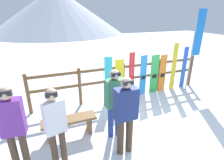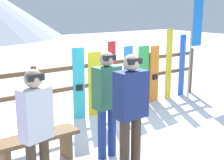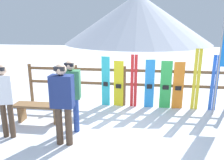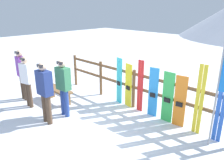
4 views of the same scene
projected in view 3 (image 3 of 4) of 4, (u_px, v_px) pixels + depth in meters
ground_plane at (118, 136)px, 4.83m from camera, size 40.00×40.00×0.00m
mountain_backdrop at (137, 19)px, 27.04m from camera, size 18.00×18.00×6.00m
fence at (124, 82)px, 6.48m from camera, size 6.00×0.10×1.21m
bench at (39, 109)px, 5.46m from camera, size 1.24×0.36×0.47m
person_navy at (62, 99)px, 4.27m from camera, size 0.45×0.25×1.68m
person_plaid_green at (71, 91)px, 4.82m from camera, size 0.43×0.27×1.65m
person_white at (5, 96)px, 4.56m from camera, size 0.40×0.29×1.61m
snowboard_cyan at (106, 82)px, 6.49m from camera, size 0.25×0.09×1.49m
snowboard_yellow at (119, 84)px, 6.46m from camera, size 0.29×0.10×1.37m
ski_pair_red at (134, 81)px, 6.38m from camera, size 0.19×0.02×1.56m
snowboard_blue at (150, 84)px, 6.34m from camera, size 0.27×0.09×1.43m
snowboard_green at (166, 85)px, 6.29m from camera, size 0.32×0.06×1.40m
snowboard_orange at (178, 86)px, 6.25m from camera, size 0.31×0.09×1.38m
ski_pair_yellow at (196, 80)px, 6.14m from camera, size 0.20×0.02×1.76m
ski_pair_blue at (214, 83)px, 6.10m from camera, size 0.20×0.02×1.59m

